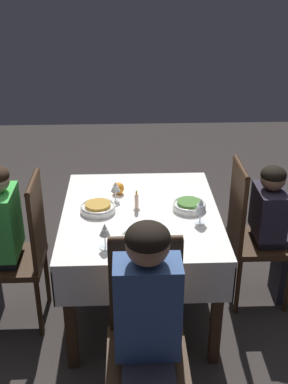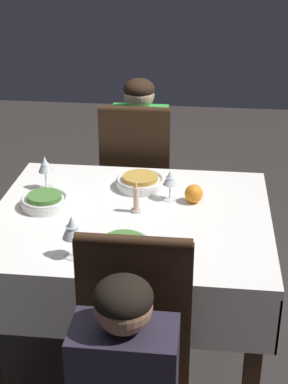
% 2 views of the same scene
% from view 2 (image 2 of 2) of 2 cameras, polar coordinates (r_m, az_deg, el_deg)
% --- Properties ---
extents(ground_plane, '(8.00, 8.00, 0.00)m').
position_cam_2_polar(ground_plane, '(2.84, -1.16, -15.88)').
color(ground_plane, '#332D2B').
extents(dining_table, '(1.14, 0.97, 0.76)m').
position_cam_2_polar(dining_table, '(2.46, -1.29, -4.29)').
color(dining_table, white).
rests_on(dining_table, ground_plane).
extents(chair_south, '(0.39, 0.39, 1.02)m').
position_cam_2_polar(chair_south, '(3.16, -0.68, 0.66)').
color(chair_south, '#382314').
rests_on(chair_south, ground_plane).
extents(chair_north, '(0.39, 0.39, 1.02)m').
position_cam_2_polar(chair_north, '(1.92, -1.36, -18.16)').
color(chair_north, '#382314').
rests_on(chair_north, ground_plane).
extents(person_child_green, '(0.30, 0.33, 1.11)m').
position_cam_2_polar(person_child_green, '(3.29, -0.32, 2.75)').
color(person_child_green, '#282833').
rests_on(person_child_green, ground_plane).
extents(bowl_east, '(0.20, 0.20, 0.06)m').
position_cam_2_polar(bowl_east, '(2.49, -9.60, -0.85)').
color(bowl_east, white).
rests_on(bowl_east, dining_table).
extents(wine_glass_east, '(0.07, 0.07, 0.15)m').
position_cam_2_polar(wine_glass_east, '(2.62, -9.58, 2.51)').
color(wine_glass_east, white).
rests_on(wine_glass_east, dining_table).
extents(bowl_south, '(0.22, 0.22, 0.06)m').
position_cam_2_polar(bowl_south, '(2.63, -0.36, 1.01)').
color(bowl_south, white).
rests_on(bowl_south, dining_table).
extents(wine_glass_south, '(0.06, 0.06, 0.13)m').
position_cam_2_polar(wine_glass_south, '(2.49, 2.54, 1.25)').
color(wine_glass_south, white).
rests_on(wine_glass_south, dining_table).
extents(bowl_north, '(0.21, 0.21, 0.06)m').
position_cam_2_polar(bowl_north, '(2.13, -2.01, -5.29)').
color(bowl_north, white).
rests_on(bowl_north, dining_table).
extents(wine_glass_north, '(0.07, 0.07, 0.16)m').
position_cam_2_polar(wine_glass_north, '(2.08, -6.99, -3.53)').
color(wine_glass_north, white).
rests_on(wine_glass_north, dining_table).
extents(candle_centerpiece, '(0.04, 0.04, 0.13)m').
position_cam_2_polar(candle_centerpiece, '(2.40, -0.76, -0.86)').
color(candle_centerpiece, beige).
rests_on(candle_centerpiece, dining_table).
extents(orange_fruit, '(0.08, 0.08, 0.08)m').
position_cam_2_polar(orange_fruit, '(2.50, 4.85, -0.16)').
color(orange_fruit, orange).
rests_on(orange_fruit, dining_table).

